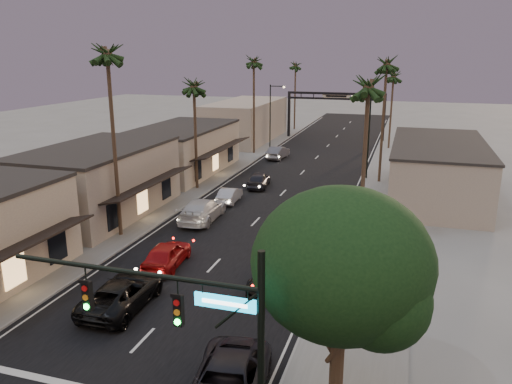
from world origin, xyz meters
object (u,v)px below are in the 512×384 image
Objects in this scene: traffic_signal at (200,328)px; palm_lb at (107,48)px; corner_tree at (344,270)px; palm_lc at (194,82)px; palm_ld at (254,59)px; palm_rb at (387,60)px; arch at (336,104)px; streetlight_right at (366,130)px; palm_rc at (394,73)px; palm_ra at (369,80)px; oncoming_red at (167,254)px; oncoming_silver at (230,195)px; palm_far at (296,63)px; streetlight_left at (272,112)px; oncoming_pickup at (122,294)px; curbside_black at (277,271)px.

palm_lb is (-14.29, 18.00, 8.30)m from traffic_signal.
corner_tree is 34.09m from palm_lc.
palm_ld and palm_rb have the same top height.
palm_rb reaches higher than arch.
corner_tree is 37.12m from palm_rb.
streetlight_right is 19.75m from palm_rc.
palm_ra is 16.68m from oncoming_red.
palm_lc is at bearing 122.34° from corner_tree.
palm_ld is at bearing 147.40° from palm_rb.
palm_rc is at bearing 58.44° from palm_lc.
palm_far is at bearing -88.47° from oncoming_silver.
corner_tree is 37.64m from streetlight_right.
palm_rc is (1.68, 19.00, 5.14)m from streetlight_right.
palm_ra reaches higher than streetlight_left.
corner_tree is 0.98× the size of streetlight_left.
palm_ld is at bearing 105.65° from traffic_signal.
oncoming_pickup is (0.19, -5.50, -0.02)m from oncoming_red.
palm_far is 61.16m from oncoming_red.
palm_rb reaches higher than oncoming_red.
palm_rb reaches higher than palm_lc.
palm_rc is at bearing -109.22° from oncoming_red.
streetlight_right is 0.63× the size of palm_rb.
palm_ra is (15.52, -34.00, 6.11)m from streetlight_left.
palm_ra is 0.93× the size of palm_rb.
palm_lc is 26.09m from oncoming_pickup.
oncoming_pickup is at bearing 86.65° from oncoming_red.
oncoming_red is at bearing -84.09° from streetlight_left.
oncoming_pickup is at bearing -84.57° from streetlight_left.
palm_rc is at bearing 84.95° from streetlight_right.
oncoming_silver is (-12.49, -11.41, -11.74)m from palm_rb.
arch is at bearing 98.42° from curbside_black.
palm_ra is (17.20, 2.00, -1.94)m from palm_lb.
palm_far reaches higher than oncoming_silver.
corner_tree is 63.26m from arch.
corner_tree is 0.58× the size of palm_lb.
corner_tree is 53.15m from streetlight_left.
palm_rc is at bearing 90.00° from palm_ra.
palm_lc is 2.55× the size of oncoming_red.
traffic_signal is 0.70× the size of palm_lc.
palm_lb is at bearing -39.68° from oncoming_red.
streetlight_left reaches higher than curbside_black.
palm_ra is at bearing -65.46° from streetlight_left.
palm_lb is at bearing -100.16° from arch.
streetlight_right is at bearing -95.05° from palm_rc.
streetlight_left is 0.59× the size of palm_lb.
palm_ld is 20.42m from palm_rb.
arch is 1.07× the size of palm_ld.
palm_lb is at bearing -92.67° from streetlight_left.
streetlight_left reaches higher than oncoming_pickup.
palm_far is at bearing 116.43° from palm_rb.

